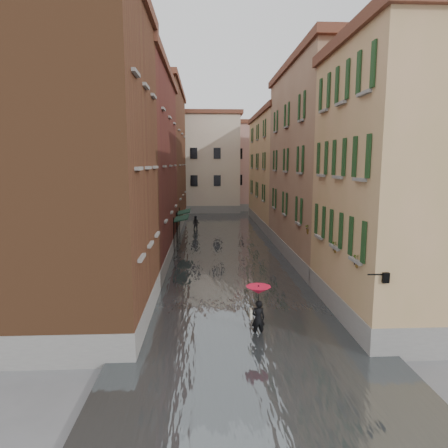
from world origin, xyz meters
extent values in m
plane|color=slate|center=(0.00, 0.00, 0.00)|extent=(120.00, 120.00, 0.00)
cube|color=#494F51|center=(0.00, 13.00, 0.10)|extent=(10.00, 60.00, 0.20)
cube|color=brown|center=(-7.00, -2.00, 6.50)|extent=(6.00, 8.00, 13.00)
cube|color=#5F2C1E|center=(-7.00, 9.00, 6.25)|extent=(6.00, 14.00, 12.50)
cube|color=brown|center=(-7.00, 24.00, 7.00)|extent=(6.00, 16.00, 14.00)
cube|color=tan|center=(7.00, -2.00, 5.75)|extent=(6.00, 8.00, 11.50)
cube|color=#A07D61|center=(7.00, 9.00, 6.50)|extent=(6.00, 14.00, 13.00)
cube|color=tan|center=(7.00, 24.00, 5.75)|extent=(6.00, 16.00, 11.50)
cube|color=beige|center=(-3.00, 38.00, 6.50)|extent=(12.00, 9.00, 13.00)
cube|color=tan|center=(6.00, 40.00, 6.00)|extent=(10.00, 9.00, 12.00)
cube|color=#173425|center=(-3.45, 12.10, 2.55)|extent=(1.09, 2.92, 0.31)
cylinder|color=black|center=(-3.95, 10.64, 1.40)|extent=(0.06, 0.06, 2.80)
cylinder|color=black|center=(-3.95, 13.57, 1.40)|extent=(0.06, 0.06, 2.80)
cube|color=#173425|center=(-3.45, 16.06, 2.55)|extent=(1.09, 2.82, 0.31)
cylinder|color=black|center=(-3.95, 14.65, 1.40)|extent=(0.06, 0.06, 2.80)
cylinder|color=black|center=(-3.95, 17.47, 1.40)|extent=(0.06, 0.06, 2.80)
cylinder|color=black|center=(4.05, -6.00, 3.10)|extent=(0.60, 0.05, 0.05)
cube|color=black|center=(4.35, -6.00, 3.00)|extent=(0.22, 0.22, 0.35)
cube|color=beige|center=(4.35, -6.00, 3.00)|extent=(0.14, 0.14, 0.24)
cube|color=#9F5234|center=(4.12, -4.42, 3.15)|extent=(0.22, 0.85, 0.18)
imported|color=#265926|center=(4.12, -4.42, 3.57)|extent=(0.59, 0.51, 0.66)
cube|color=#9F5234|center=(4.12, -1.92, 3.15)|extent=(0.22, 0.85, 0.18)
imported|color=#265926|center=(4.12, -1.92, 3.57)|extent=(0.59, 0.51, 0.66)
cube|color=#9F5234|center=(4.12, 2.71, 3.15)|extent=(0.22, 0.85, 0.18)
imported|color=#265926|center=(4.12, 2.71, 3.57)|extent=(0.59, 0.51, 0.66)
imported|color=black|center=(0.41, -3.84, 0.75)|extent=(0.58, 0.42, 1.50)
cube|color=beige|center=(0.13, -3.79, 0.95)|extent=(0.08, 0.30, 0.38)
cylinder|color=black|center=(0.41, -3.84, 1.35)|extent=(0.02, 0.02, 1.00)
cone|color=red|center=(0.41, -3.84, 1.92)|extent=(0.98, 0.98, 0.28)
imported|color=black|center=(-2.54, 20.88, 0.78)|extent=(0.85, 0.72, 1.56)
camera|label=1|loc=(-1.64, -18.59, 6.77)|focal=32.00mm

